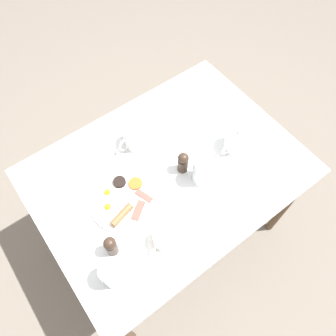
{
  "coord_description": "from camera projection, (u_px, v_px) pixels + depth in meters",
  "views": [
    {
      "loc": [
        0.57,
        -0.43,
        2.05
      ],
      "look_at": [
        0.0,
        0.0,
        0.79
      ],
      "focal_mm": 35.0,
      "sensor_mm": 36.0,
      "label": 1
    }
  ],
  "objects": [
    {
      "name": "water_glass_short",
      "position": [
        112.0,
        274.0,
        1.18
      ],
      "size": [
        0.08,
        0.08,
        0.12
      ],
      "color": "white",
      "rests_on": "table"
    },
    {
      "name": "fork_spare",
      "position": [
        201.0,
        83.0,
        1.72
      ],
      "size": [
        0.13,
        0.13,
        0.0
      ],
      "rotation": [
        0.0,
        0.0,
        5.45
      ],
      "color": "silver",
      "rests_on": "table"
    },
    {
      "name": "knife_by_plate",
      "position": [
        75.0,
        166.0,
        1.47
      ],
      "size": [
        0.2,
        0.09,
        0.0
      ],
      "rotation": [
        0.0,
        0.0,
        5.09
      ],
      "color": "silver",
      "rests_on": "table"
    },
    {
      "name": "teapot_near",
      "position": [
        237.0,
        140.0,
        1.48
      ],
      "size": [
        0.11,
        0.2,
        0.12
      ],
      "rotation": [
        0.0,
        0.0,
        1.68
      ],
      "color": "white",
      "rests_on": "table"
    },
    {
      "name": "teapot_far",
      "position": [
        136.0,
        137.0,
        1.49
      ],
      "size": [
        0.11,
        0.2,
        0.12
      ],
      "rotation": [
        0.0,
        0.0,
        1.63
      ],
      "color": "white",
      "rests_on": "table"
    },
    {
      "name": "spoon_for_tea",
      "position": [
        281.0,
        157.0,
        1.49
      ],
      "size": [
        0.16,
        0.06,
        0.0
      ],
      "rotation": [
        0.0,
        0.0,
        4.44
      ],
      "color": "silver",
      "rests_on": "table"
    },
    {
      "name": "salt_grinder",
      "position": [
        183.0,
        162.0,
        1.41
      ],
      "size": [
        0.05,
        0.05,
        0.12
      ],
      "color": "#38281E",
      "rests_on": "table"
    },
    {
      "name": "breakfast_plate",
      "position": [
        125.0,
        199.0,
        1.38
      ],
      "size": [
        0.31,
        0.31,
        0.04
      ],
      "color": "white",
      "rests_on": "table"
    },
    {
      "name": "pepper_grinder",
      "position": [
        111.0,
        246.0,
        1.23
      ],
      "size": [
        0.05,
        0.05,
        0.12
      ],
      "color": "#38281E",
      "rests_on": "table"
    },
    {
      "name": "ground_plane",
      "position": [
        168.0,
        228.0,
        2.13
      ],
      "size": [
        8.0,
        8.0,
        0.0
      ],
      "primitive_type": "plane",
      "color": "#70665B"
    },
    {
      "name": "table",
      "position": [
        168.0,
        178.0,
        1.53
      ],
      "size": [
        0.87,
        1.17,
        0.77
      ],
      "color": "silver",
      "rests_on": "ground_plane"
    },
    {
      "name": "water_glass_tall",
      "position": [
        202.0,
        170.0,
        1.38
      ],
      "size": [
        0.08,
        0.08,
        0.15
      ],
      "color": "white",
      "rests_on": "table"
    },
    {
      "name": "napkin_folded",
      "position": [
        193.0,
        117.0,
        1.6
      ],
      "size": [
        0.15,
        0.16,
        0.01
      ],
      "rotation": [
        0.0,
        0.0,
        4.01
      ],
      "color": "white",
      "rests_on": "table"
    },
    {
      "name": "teacup_with_saucer_left",
      "position": [
        164.0,
        239.0,
        1.27
      ],
      "size": [
        0.14,
        0.14,
        0.07
      ],
      "color": "white",
      "rests_on": "table"
    },
    {
      "name": "fork_by_plate",
      "position": [
        227.0,
        215.0,
        1.35
      ],
      "size": [
        0.1,
        0.17,
        0.0
      ],
      "rotation": [
        0.0,
        0.0,
        2.63
      ],
      "color": "silver",
      "rests_on": "table"
    }
  ]
}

